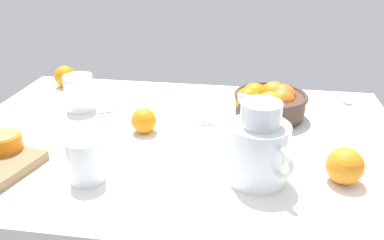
% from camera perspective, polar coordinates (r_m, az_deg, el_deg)
% --- Properties ---
extents(ground_plane, '(1.22, 0.83, 0.03)m').
position_cam_1_polar(ground_plane, '(1.08, -2.00, -3.07)').
color(ground_plane, white).
extents(fruit_bowl, '(0.22, 0.22, 0.10)m').
position_cam_1_polar(fruit_bowl, '(1.19, 11.11, 2.59)').
color(fruit_bowl, '#473328').
rests_on(fruit_bowl, ground_plane).
extents(juice_pitcher, '(0.14, 0.16, 0.19)m').
position_cam_1_polar(juice_pitcher, '(0.87, 9.55, -4.62)').
color(juice_pitcher, white).
rests_on(juice_pitcher, ground_plane).
extents(juice_glass, '(0.08, 0.08, 0.10)m').
position_cam_1_polar(juice_glass, '(0.90, -15.09, -5.97)').
color(juice_glass, white).
rests_on(juice_glass, ground_plane).
extents(second_glass, '(0.09, 0.09, 0.11)m').
position_cam_1_polar(second_glass, '(1.27, -15.92, 3.52)').
color(second_glass, white).
rests_on(second_glass, ground_plane).
extents(orange_half_0, '(0.08, 0.08, 0.04)m').
position_cam_1_polar(orange_half_0, '(1.06, -25.50, -2.85)').
color(orange_half_0, orange).
rests_on(orange_half_0, cutting_board).
extents(loose_orange_0, '(0.07, 0.07, 0.07)m').
position_cam_1_polar(loose_orange_0, '(1.09, -7.00, -0.09)').
color(loose_orange_0, orange).
rests_on(loose_orange_0, ground_plane).
extents(loose_orange_1, '(0.08, 0.08, 0.08)m').
position_cam_1_polar(loose_orange_1, '(1.49, -17.85, 6.02)').
color(loose_orange_1, orange).
rests_on(loose_orange_1, ground_plane).
extents(loose_orange_2, '(0.08, 0.08, 0.08)m').
position_cam_1_polar(loose_orange_2, '(0.93, 21.21, -6.20)').
color(loose_orange_2, orange).
rests_on(loose_orange_2, ground_plane).
extents(spoon, '(0.14, 0.13, 0.01)m').
position_cam_1_polar(spoon, '(1.39, 20.01, 2.88)').
color(spoon, silver).
rests_on(spoon, ground_plane).
extents(herb_sprig_0, '(0.05, 0.03, 0.01)m').
position_cam_1_polar(herb_sprig_0, '(1.24, -12.17, 1.11)').
color(herb_sprig_0, '#35853E').
rests_on(herb_sprig_0, ground_plane).
extents(herb_sprig_1, '(0.08, 0.02, 0.01)m').
position_cam_1_polar(herb_sprig_1, '(1.13, 1.77, -0.67)').
color(herb_sprig_1, '#4D7635').
rests_on(herb_sprig_1, ground_plane).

